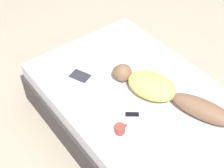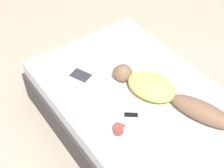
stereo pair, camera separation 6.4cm
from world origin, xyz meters
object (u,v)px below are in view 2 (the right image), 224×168
(person, at_px, (163,92))
(coffee_mug, at_px, (118,129))
(open_magazine, at_px, (75,82))
(cell_phone, at_px, (131,115))

(person, height_order, coffee_mug, person)
(open_magazine, xyz_separation_m, cell_phone, (0.20, -0.69, 0.00))
(coffee_mug, bearing_deg, person, 6.85)
(open_magazine, relative_size, coffee_mug, 4.14)
(person, distance_m, open_magazine, 0.91)
(person, height_order, open_magazine, person)
(open_magazine, bearing_deg, cell_phone, -97.06)
(person, relative_size, coffee_mug, 10.22)
(open_magazine, xyz_separation_m, coffee_mug, (-0.01, -0.77, 0.04))
(cell_phone, bearing_deg, coffee_mug, 149.44)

